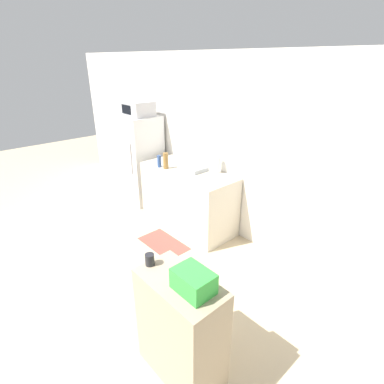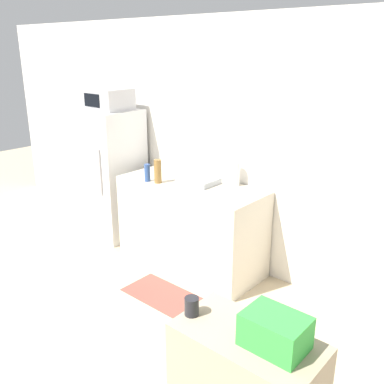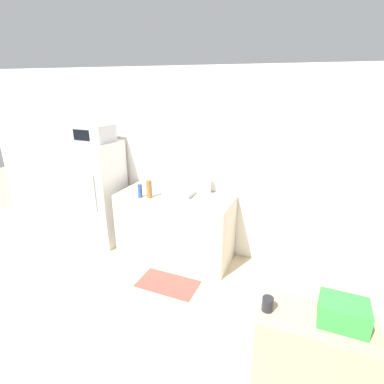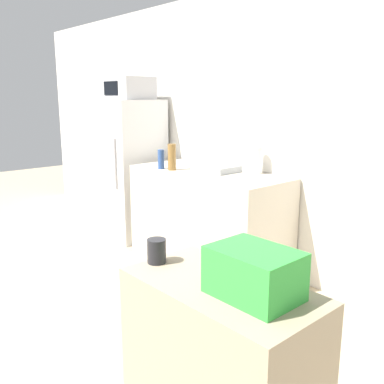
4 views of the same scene
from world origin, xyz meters
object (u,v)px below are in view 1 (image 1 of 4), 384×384
refrigerator (142,160)px  bottle_short (159,161)px  basket (193,281)px  bottle_tall (166,161)px  microwave (138,109)px  jar (150,259)px  paper_towel_roll (217,165)px

refrigerator → bottle_short: (0.87, -0.23, 0.24)m
basket → bottle_tall: bearing=146.7°
microwave → bottle_short: (0.87, -0.23, -0.68)m
refrigerator → jar: (2.81, -1.76, 0.22)m
bottle_tall → bottle_short: size_ratio=1.34×
microwave → basket: (3.26, -1.69, -0.66)m
bottle_tall → basket: size_ratio=0.86×
bottle_tall → basket: 2.72m
bottle_tall → jar: (1.82, -1.56, -0.04)m
bottle_tall → paper_towel_roll: 0.79m
bottle_short → basket: (2.40, -1.46, 0.02)m
jar → paper_towel_roll: bearing=120.1°
bottle_short → bottle_tall: bearing=15.7°
bottle_tall → basket: bottle_tall is taller
bottle_tall → microwave: bearing=168.7°
bottle_short → paper_towel_roll: 0.92m
paper_towel_roll → bottle_tall: bearing=-146.1°
refrigerator → paper_towel_roll: size_ratio=6.41×
paper_towel_roll → jar: bearing=-59.9°
refrigerator → basket: bearing=-27.5°
jar → bottle_tall: bearing=139.4°
microwave → paper_towel_roll: microwave is taller
microwave → basket: 3.74m
microwave → paper_towel_roll: 1.79m
refrigerator → bottle_tall: bearing=-11.4°
refrigerator → bottle_tall: refrigerator is taller
microwave → paper_towel_roll: (1.65, 0.24, -0.65)m
refrigerator → paper_towel_roll: bearing=8.4°
microwave → bottle_short: microwave is taller
refrigerator → microwave: (-0.00, -0.00, 0.92)m
microwave → bottle_short: size_ratio=2.68×
microwave → paper_towel_roll: size_ratio=2.01×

